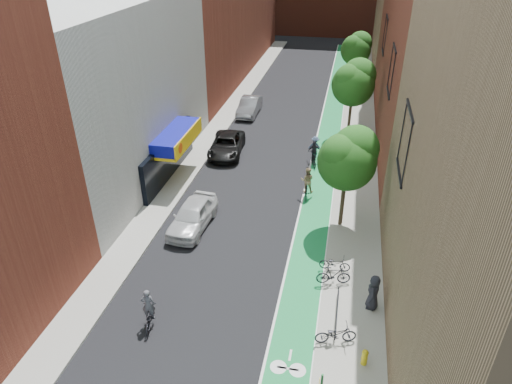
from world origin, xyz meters
The scene contains 21 objects.
ground centered at (0.00, 0.00, 0.00)m, with size 160.00×160.00×0.00m, color black.
bike_lane centered at (4.00, 26.00, 0.01)m, with size 2.00×68.00×0.01m, color #157833.
sidewalk_left centered at (-6.00, 26.00, 0.07)m, with size 2.00×68.00×0.15m, color gray.
sidewalk_right centered at (6.50, 26.00, 0.07)m, with size 3.00×68.00×0.15m, color gray.
building_left_white centered at (-11.00, 14.00, 6.00)m, with size 8.00×20.00×12.00m, color silver.
building_right_mid_red centered at (12.00, 26.00, 11.00)m, with size 8.00×28.00×22.00m, color maroon.
tree_near centered at (5.65, 10.02, 4.66)m, with size 3.40×3.36×6.42m.
tree_mid centered at (5.65, 24.02, 4.89)m, with size 3.55×3.53×6.74m.
tree_far centered at (5.65, 38.02, 4.50)m, with size 3.30×3.25×6.21m.
parked_car_white centered at (-3.14, 8.08, 0.82)m, with size 1.94×4.82×1.64m, color silver.
parked_car_black centered at (-3.81, 18.55, 0.74)m, with size 2.45×5.31×1.48m, color black.
parked_car_silver centered at (-3.95, 27.66, 0.81)m, with size 1.71×4.89×1.61m, color gray.
cyclist_lead centered at (-2.54, 0.12, 0.67)m, with size 1.03×1.85×2.01m.
cyclist_lane_near centered at (3.20, 13.06, 0.91)m, with size 0.91×1.76×2.14m.
cyclist_lane_mid centered at (3.20, 17.96, 0.69)m, with size 1.06×1.93×1.91m.
cyclist_lane_far centered at (3.20, 18.71, 0.89)m, with size 1.15×1.71×2.00m.
parked_bike_near centered at (5.81, 0.70, 0.63)m, with size 0.64×1.82×0.96m, color black.
parked_bike_mid centered at (5.49, 4.49, 0.67)m, with size 0.49×1.74×1.04m, color black.
parked_bike_far centered at (5.50, 5.57, 0.57)m, with size 0.56×1.62×0.85m, color black.
pedestrian centered at (7.38, 3.18, 1.07)m, with size 0.90×0.59×1.85m, color black.
fire_hydrant centered at (7.05, -0.22, 0.57)m, with size 0.27×0.27×0.78m.
Camera 1 is at (5.27, -13.60, 15.81)m, focal length 32.00 mm.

